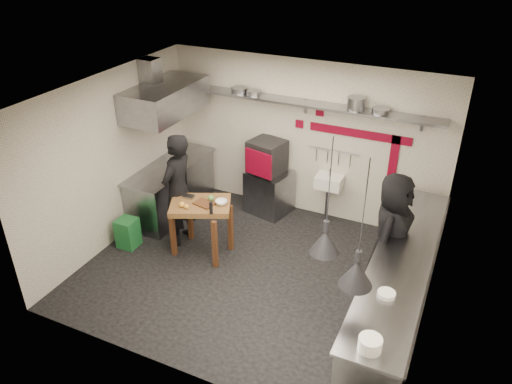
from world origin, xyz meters
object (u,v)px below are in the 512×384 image
at_px(green_bin, 128,233).
at_px(chef_left, 178,190).
at_px(oven_stand, 269,192).
at_px(prep_table, 202,228).
at_px(combi_oven, 267,156).
at_px(chef_right, 391,232).

xyz_separation_m(green_bin, chef_left, (0.70, 0.52, 0.70)).
distance_m(oven_stand, prep_table, 1.72).
relative_size(combi_oven, green_bin, 1.16).
bearing_deg(oven_stand, green_bin, -116.01).
relative_size(combi_oven, chef_left, 0.30).
relative_size(oven_stand, combi_oven, 1.38).
bearing_deg(combi_oven, chef_right, -12.80).
xyz_separation_m(oven_stand, chef_left, (-0.96, -1.50, 0.55)).
bearing_deg(oven_stand, combi_oven, 178.82).
bearing_deg(chef_right, oven_stand, 69.86).
distance_m(prep_table, chef_right, 2.92).
bearing_deg(chef_right, chef_left, 101.58).
height_order(oven_stand, green_bin, oven_stand).
bearing_deg(chef_right, prep_table, 105.55).
distance_m(chef_left, chef_right, 3.36).
relative_size(combi_oven, chef_right, 0.32).
relative_size(green_bin, chef_right, 0.28).
relative_size(oven_stand, chef_right, 0.45).
bearing_deg(prep_table, chef_right, -15.40).
bearing_deg(chef_left, chef_right, 97.18).
relative_size(oven_stand, chef_left, 0.42).
height_order(green_bin, chef_right, chef_right).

